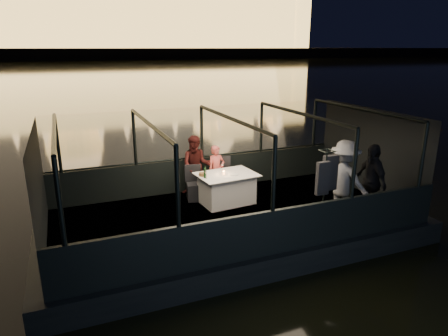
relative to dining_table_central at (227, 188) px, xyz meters
name	(u,v)px	position (x,y,z in m)	size (l,w,h in m)	color
river_water	(76,70)	(-0.22, 79.24, -0.89)	(500.00, 500.00, 0.00)	black
boat_hull	(230,234)	(-0.22, -0.76, -0.89)	(8.60, 4.40, 1.00)	black
boat_deck	(230,216)	(-0.22, -0.76, -0.41)	(8.00, 4.00, 0.04)	black
gunwale_port	(202,173)	(-0.22, 1.24, 0.06)	(8.00, 0.08, 0.90)	black
gunwale_starboard	(272,233)	(-0.22, -2.76, 0.06)	(8.00, 0.08, 0.90)	black
cabin_glass_port	(202,133)	(-0.22, 1.24, 1.21)	(8.00, 0.02, 1.40)	#99B2B2
cabin_glass_starboard	(274,175)	(-0.22, -2.76, 1.21)	(8.00, 0.02, 1.40)	#99B2B2
cabin_roof_glass	(231,118)	(-0.22, -0.76, 1.91)	(8.00, 4.00, 0.02)	#99B2B2
end_wall_fore	(39,191)	(-4.22, -0.76, 0.76)	(0.02, 4.00, 2.30)	black
end_wall_aft	(370,152)	(3.78, -0.76, 0.76)	(0.02, 4.00, 2.30)	black
canopy_ribs	(231,169)	(-0.22, -0.76, 0.76)	(8.00, 4.00, 2.30)	black
embankment	(63,54)	(-0.22, 209.24, 0.11)	(400.00, 140.00, 6.00)	#423D33
dining_table_central	(227,188)	(0.00, 0.00, 0.00)	(1.45, 1.05, 0.77)	white
chair_port_left	(195,183)	(-0.67, 0.51, 0.06)	(0.41, 0.41, 0.89)	black
chair_port_right	(225,178)	(0.18, 0.58, 0.06)	(0.47, 0.47, 1.00)	black
coat_stand	(324,191)	(1.31, -2.22, 0.51)	(0.50, 0.40, 1.82)	black
person_woman_coral	(216,167)	(0.01, 0.75, 0.36)	(0.48, 0.32, 1.32)	#D2544C
person_man_maroon	(196,167)	(-0.51, 0.90, 0.36)	(0.77, 0.60, 1.60)	#3B1210
passenger_stripe	(343,184)	(2.06, -1.91, 0.47)	(1.20, 0.68, 1.86)	white
passenger_dark	(371,182)	(2.74, -2.02, 0.47)	(1.03, 0.43, 1.74)	black
wine_bottle	(205,172)	(-0.60, -0.08, 0.53)	(0.06, 0.06, 0.29)	#143513
bread_basket	(203,174)	(-0.60, 0.10, 0.42)	(0.19, 0.19, 0.08)	brown
amber_candle	(224,173)	(-0.08, 0.00, 0.42)	(0.06, 0.06, 0.08)	#FF8F3F
plate_near	(233,174)	(0.14, -0.09, 0.39)	(0.24, 0.24, 0.02)	silver
plate_far	(202,174)	(-0.58, 0.23, 0.39)	(0.21, 0.21, 0.01)	white
wine_glass_white	(206,175)	(-0.60, -0.14, 0.48)	(0.06, 0.06, 0.19)	silver
wine_glass_red	(222,169)	(-0.05, 0.16, 0.48)	(0.07, 0.07, 0.21)	white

